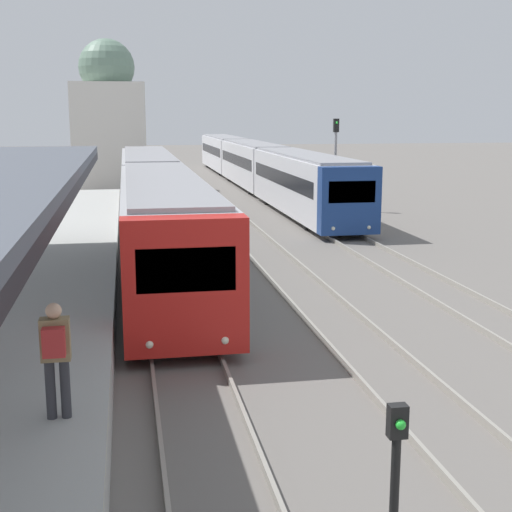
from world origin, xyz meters
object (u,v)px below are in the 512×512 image
(train_near, at_px, (154,198))
(train_far, at_px, (253,163))
(signal_mast_far, at_px, (336,153))
(person_on_platform, at_px, (56,351))
(signal_post_near, at_px, (395,478))

(train_near, xyz_separation_m, train_far, (7.76, 20.74, -0.03))
(signal_mast_far, bearing_deg, train_far, 99.01)
(person_on_platform, distance_m, train_near, 19.27)
(train_far, height_order, signal_post_near, train_far)
(person_on_platform, height_order, train_far, train_far)
(train_near, height_order, signal_mast_far, signal_mast_far)
(signal_post_near, distance_m, signal_mast_far, 31.13)
(signal_post_near, height_order, signal_mast_far, signal_mast_far)
(train_near, relative_size, train_far, 0.68)
(train_near, height_order, train_far, train_near)
(train_near, relative_size, signal_post_near, 14.36)
(train_near, relative_size, signal_mast_far, 6.25)
(person_on_platform, xyz_separation_m, train_far, (9.90, 39.89, -0.13))
(person_on_platform, bearing_deg, train_near, 83.63)
(signal_mast_far, bearing_deg, person_on_platform, -114.03)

